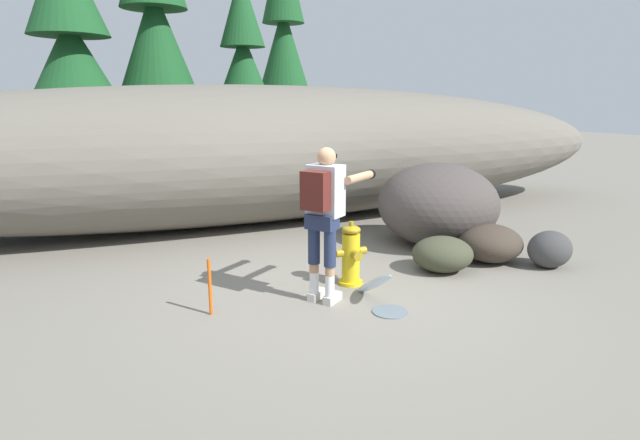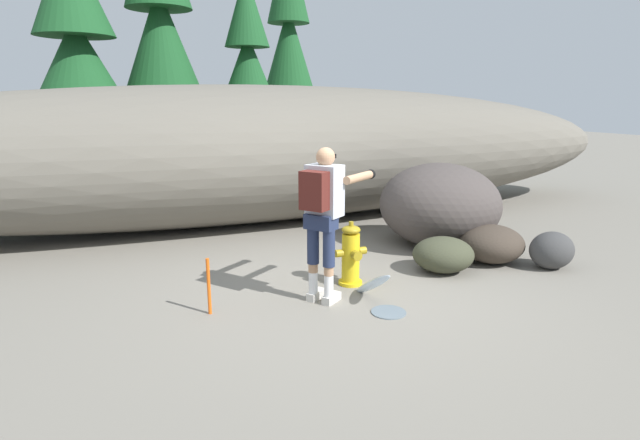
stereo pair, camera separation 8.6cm
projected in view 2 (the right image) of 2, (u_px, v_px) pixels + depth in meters
name	position (u px, v px, depth m)	size (l,w,h in m)	color
ground_plane	(340.00, 294.00, 5.87)	(56.00, 56.00, 0.04)	slate
dirt_embankment	(250.00, 154.00, 9.10)	(16.18, 3.20, 2.41)	#666056
fire_hydrant	(351.00, 256.00, 6.06)	(0.39, 0.34, 0.77)	gold
hydrant_water_jet	(374.00, 289.00, 5.57)	(0.37, 0.97, 0.53)	silver
utility_worker	(324.00, 205.00, 5.40)	(1.01, 0.88, 1.68)	beige
boulder_large	(439.00, 205.00, 7.64)	(1.80, 1.71, 1.25)	#463F3C
boulder_mid	(491.00, 244.00, 6.93)	(0.86, 0.87, 0.51)	#3D332A
boulder_small	(443.00, 255.00, 6.53)	(0.78, 0.70, 0.46)	#3B3E2C
boulder_outlier	(552.00, 250.00, 6.66)	(0.59, 0.50, 0.49)	#3B3B3B
pine_tree_far_left	(77.00, 54.00, 11.52)	(2.71, 2.71, 5.70)	#47331E
pine_tree_left	(160.00, 29.00, 12.80)	(2.53, 2.53, 7.19)	#47331E
pine_tree_center	(248.00, 60.00, 13.42)	(1.81, 1.81, 5.38)	#47331E
pine_tree_right	(289.00, 39.00, 16.23)	(2.06, 2.06, 7.31)	#47331E
survey_stake	(209.00, 286.00, 5.22)	(0.04, 0.04, 0.60)	#E55914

